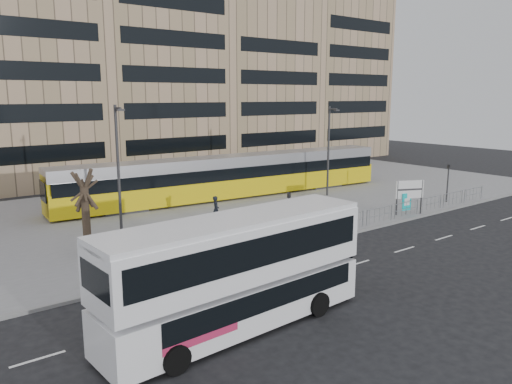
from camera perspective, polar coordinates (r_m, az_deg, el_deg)
ground at (r=31.08m, az=8.42°, el=-5.43°), size 120.00×120.00×0.00m
plaza at (r=40.06m, az=-3.95°, el=-1.51°), size 64.00×24.00×0.15m
kerb at (r=31.10m, az=8.35°, el=-5.28°), size 64.00×0.25×0.17m
building_row at (r=59.74m, az=-15.11°, el=14.63°), size 70.40×18.40×31.20m
pedestrian_barrier at (r=32.57m, az=10.30°, el=-2.94°), size 32.07×0.07×1.10m
road_markings at (r=29.34m, az=15.43°, el=-6.71°), size 62.00×0.12×0.01m
double_decker_bus at (r=18.80m, az=-2.17°, el=-8.83°), size 10.97×3.19×4.34m
tram at (r=42.67m, az=-2.70°, el=1.82°), size 30.37×5.28×3.56m
station_sign at (r=37.92m, az=17.15°, el=0.11°), size 2.03×0.98×2.51m
ad_panel at (r=37.97m, az=16.84°, el=-1.11°), size 0.85×0.18×1.58m
pedestrian at (r=33.96m, az=-4.60°, el=-2.03°), size 0.65×0.80×1.89m
traffic_light_west at (r=28.94m, az=3.79°, el=-2.21°), size 0.19×0.22×3.10m
traffic_light_east at (r=43.39m, az=21.09°, el=1.49°), size 0.18×0.21×3.10m
lamp_post_west at (r=31.97m, az=-15.45°, el=3.06°), size 0.45×1.04×8.02m
lamp_post_east at (r=43.35m, az=8.34°, el=5.07°), size 0.45×1.04×7.65m
bare_tree at (r=28.46m, az=-19.20°, el=2.79°), size 3.90×3.90×6.61m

